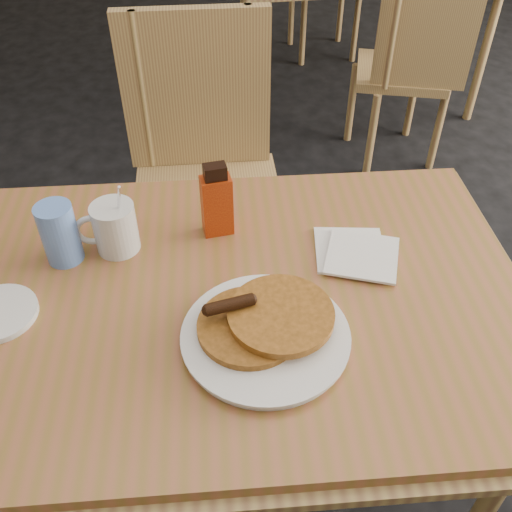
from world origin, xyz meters
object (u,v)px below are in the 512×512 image
(main_table, at_px, (227,308))
(blue_tumbler, at_px, (59,233))
(chair_main_far, at_px, (203,153))
(chair_neighbor_near, at_px, (412,59))
(pancake_plate, at_px, (265,331))
(coffee_mug, at_px, (114,227))
(syrup_bottle, at_px, (217,202))

(main_table, height_order, blue_tumbler, blue_tumbler)
(main_table, distance_m, chair_main_far, 0.77)
(chair_neighbor_near, distance_m, pancake_plate, 1.89)
(coffee_mug, distance_m, syrup_bottle, 0.22)
(main_table, xyz_separation_m, syrup_bottle, (0.01, 0.19, 0.12))
(pancake_plate, bearing_deg, coffee_mug, 131.85)
(chair_neighbor_near, height_order, syrup_bottle, syrup_bottle)
(pancake_plate, distance_m, coffee_mug, 0.39)
(pancake_plate, bearing_deg, syrup_bottle, 98.51)
(chair_neighbor_near, xyz_separation_m, blue_tumbler, (-1.31, -1.34, 0.29))
(chair_neighbor_near, distance_m, coffee_mug, 1.81)
(chair_main_far, distance_m, coffee_mug, 0.67)
(syrup_bottle, bearing_deg, coffee_mug, -179.68)
(coffee_mug, relative_size, syrup_bottle, 1.00)
(chair_neighbor_near, height_order, pancake_plate, chair_neighbor_near)
(pancake_plate, bearing_deg, blue_tumbler, 142.81)
(syrup_bottle, height_order, blue_tumbler, syrup_bottle)
(coffee_mug, relative_size, blue_tumbler, 1.29)
(chair_main_far, bearing_deg, pancake_plate, -83.93)
(main_table, distance_m, chair_neighbor_near, 1.80)
(coffee_mug, bearing_deg, pancake_plate, -50.11)
(chair_main_far, xyz_separation_m, blue_tumbler, (-0.33, -0.61, 0.22))
(main_table, xyz_separation_m, coffee_mug, (-0.21, 0.17, 0.10))
(chair_neighbor_near, bearing_deg, main_table, -104.86)
(main_table, bearing_deg, coffee_mug, 140.46)
(main_table, relative_size, chair_neighbor_near, 1.46)
(pancake_plate, bearing_deg, chair_main_far, 92.22)
(coffee_mug, distance_m, blue_tumbler, 0.11)
(coffee_mug, xyz_separation_m, syrup_bottle, (0.22, 0.02, 0.02))
(coffee_mug, bearing_deg, chair_neighbor_near, 45.76)
(blue_tumbler, bearing_deg, coffee_mug, 8.01)
(chair_main_far, relative_size, blue_tumbler, 7.70)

